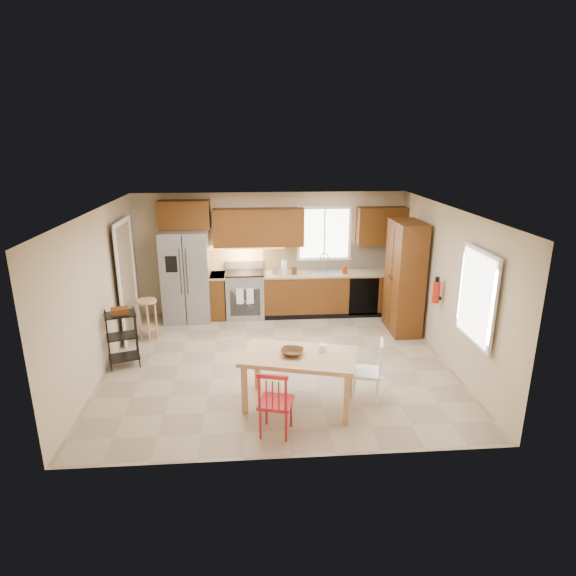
% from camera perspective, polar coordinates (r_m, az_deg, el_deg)
% --- Properties ---
extents(floor, '(5.50, 5.50, 0.00)m').
position_cam_1_polar(floor, '(8.03, -1.16, -8.75)').
color(floor, '#9D8B6F').
rests_on(floor, ground).
extents(ceiling, '(5.50, 5.00, 0.02)m').
position_cam_1_polar(ceiling, '(7.28, -1.28, 9.21)').
color(ceiling, silver).
rests_on(ceiling, ground).
extents(wall_back, '(5.50, 0.02, 2.50)m').
position_cam_1_polar(wall_back, '(9.97, -2.03, 4.13)').
color(wall_back, '#CCB793').
rests_on(wall_back, ground).
extents(wall_front, '(5.50, 0.02, 2.50)m').
position_cam_1_polar(wall_front, '(5.24, 0.34, -8.50)').
color(wall_front, '#CCB793').
rests_on(wall_front, ground).
extents(wall_left, '(0.02, 5.00, 2.50)m').
position_cam_1_polar(wall_left, '(7.91, -21.53, -0.66)').
color(wall_left, '#CCB793').
rests_on(wall_left, ground).
extents(wall_right, '(0.02, 5.00, 2.50)m').
position_cam_1_polar(wall_right, '(8.18, 18.41, 0.24)').
color(wall_right, '#CCB793').
rests_on(wall_right, ground).
extents(refrigerator, '(0.92, 0.75, 1.82)m').
position_cam_1_polar(refrigerator, '(9.77, -11.92, 1.42)').
color(refrigerator, gray).
rests_on(refrigerator, floor).
extents(range_stove, '(0.76, 0.63, 0.92)m').
position_cam_1_polar(range_stove, '(9.87, -5.09, -0.83)').
color(range_stove, gray).
rests_on(range_stove, floor).
extents(base_cabinet_narrow, '(0.30, 0.60, 0.90)m').
position_cam_1_polar(base_cabinet_narrow, '(9.91, -8.27, -0.93)').
color(base_cabinet_narrow, '#5A3010').
rests_on(base_cabinet_narrow, floor).
extents(base_cabinet_run, '(2.92, 0.60, 0.90)m').
position_cam_1_polar(base_cabinet_run, '(10.03, 5.48, -0.61)').
color(base_cabinet_run, '#5A3010').
rests_on(base_cabinet_run, floor).
extents(dishwasher, '(0.60, 0.02, 0.78)m').
position_cam_1_polar(dishwasher, '(9.87, 8.97, -1.04)').
color(dishwasher, black).
rests_on(dishwasher, floor).
extents(backsplash, '(2.92, 0.03, 0.55)m').
position_cam_1_polar(backsplash, '(10.10, 5.33, 3.81)').
color(backsplash, beige).
rests_on(backsplash, wall_back).
extents(upper_over_fridge, '(1.00, 0.35, 0.55)m').
position_cam_1_polar(upper_over_fridge, '(9.72, -12.22, 8.51)').
color(upper_over_fridge, '#572D0E').
rests_on(upper_over_fridge, wall_back).
extents(upper_left_block, '(1.80, 0.35, 0.75)m').
position_cam_1_polar(upper_left_block, '(9.67, -3.51, 7.17)').
color(upper_left_block, '#572D0E').
rests_on(upper_left_block, wall_back).
extents(upper_right_block, '(1.00, 0.35, 0.75)m').
position_cam_1_polar(upper_right_block, '(10.03, 11.04, 7.25)').
color(upper_right_block, '#572D0E').
rests_on(upper_right_block, wall_back).
extents(window_back, '(1.12, 0.04, 1.12)m').
position_cam_1_polar(window_back, '(9.97, 4.32, 6.44)').
color(window_back, white).
rests_on(window_back, wall_back).
extents(sink, '(0.62, 0.46, 0.16)m').
position_cam_1_polar(sink, '(9.88, 4.46, 1.63)').
color(sink, gray).
rests_on(sink, base_cabinet_run).
extents(undercab_glow, '(1.60, 0.30, 0.01)m').
position_cam_1_polar(undercab_glow, '(9.73, -5.24, 4.82)').
color(undercab_glow, '#FFBF66').
rests_on(undercab_glow, wall_back).
extents(soap_bottle, '(0.09, 0.09, 0.19)m').
position_cam_1_polar(soap_bottle, '(9.81, 6.76, 2.27)').
color(soap_bottle, '#AF1D0C').
rests_on(soap_bottle, base_cabinet_run).
extents(paper_towel, '(0.12, 0.12, 0.28)m').
position_cam_1_polar(paper_towel, '(9.69, -0.45, 2.47)').
color(paper_towel, white).
rests_on(paper_towel, base_cabinet_run).
extents(canister_steel, '(0.11, 0.11, 0.18)m').
position_cam_1_polar(canister_steel, '(9.69, -1.63, 2.16)').
color(canister_steel, gray).
rests_on(canister_steel, base_cabinet_run).
extents(canister_wood, '(0.10, 0.10, 0.14)m').
position_cam_1_polar(canister_wood, '(9.70, 0.75, 2.05)').
color(canister_wood, '#4D2814').
rests_on(canister_wood, base_cabinet_run).
extents(pantry, '(0.50, 0.95, 2.10)m').
position_cam_1_polar(pantry, '(9.20, 13.65, 1.21)').
color(pantry, '#5A3010').
rests_on(pantry, floor).
extents(fire_extinguisher, '(0.12, 0.12, 0.36)m').
position_cam_1_polar(fire_extinguisher, '(8.31, 17.16, -0.46)').
color(fire_extinguisher, '#AF1D0C').
rests_on(fire_extinguisher, wall_right).
extents(window_right, '(0.04, 1.02, 1.32)m').
position_cam_1_polar(window_right, '(7.09, 21.50, -0.96)').
color(window_right, white).
rests_on(window_right, wall_right).
extents(doorway, '(0.04, 0.95, 2.10)m').
position_cam_1_polar(doorway, '(9.14, -18.65, 0.67)').
color(doorway, '#8C7A59').
rests_on(doorway, wall_left).
extents(dining_table, '(1.68, 1.22, 0.74)m').
position_cam_1_polar(dining_table, '(6.69, 1.31, -10.86)').
color(dining_table, tan).
rests_on(dining_table, floor).
extents(chair_red, '(0.51, 0.51, 0.89)m').
position_cam_1_polar(chair_red, '(6.07, -1.45, -13.25)').
color(chair_red, '#B21B1F').
rests_on(chair_red, floor).
extents(chair_white, '(0.51, 0.51, 0.89)m').
position_cam_1_polar(chair_white, '(6.85, 9.31, -9.68)').
color(chair_white, white).
rests_on(chair_white, floor).
extents(table_bowl, '(0.38, 0.38, 0.08)m').
position_cam_1_polar(table_bowl, '(6.52, 0.49, -7.97)').
color(table_bowl, '#4D2814').
rests_on(table_bowl, dining_table).
extents(table_jar, '(0.13, 0.13, 0.12)m').
position_cam_1_polar(table_jar, '(6.63, 4.11, -7.25)').
color(table_jar, white).
rests_on(table_jar, dining_table).
extents(bar_stool, '(0.47, 0.47, 0.75)m').
position_cam_1_polar(bar_stool, '(9.11, -16.27, -3.62)').
color(bar_stool, tan).
rests_on(bar_stool, floor).
extents(utility_cart, '(0.56, 0.49, 0.94)m').
position_cam_1_polar(utility_cart, '(8.15, -19.02, -5.73)').
color(utility_cart, black).
rests_on(utility_cart, floor).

